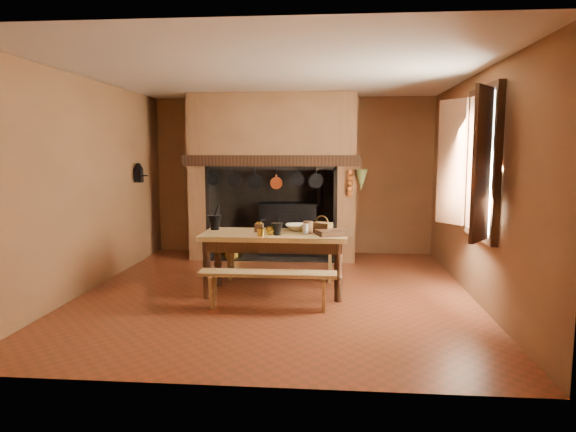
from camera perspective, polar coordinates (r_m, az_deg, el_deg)
The scene contains 28 objects.
floor at distance 6.83m, azimuth -1.27°, elevation -8.43°, with size 5.50×5.50×0.00m, color maroon.
ceiling at distance 6.65m, azimuth -1.34°, elevation 15.50°, with size 5.50×5.50×0.00m, color silver.
back_wall at distance 9.33m, azimuth 0.55°, elevation 4.48°, with size 5.00×0.02×2.80m, color brown.
wall_left at distance 7.30m, azimuth -21.23°, elevation 3.26°, with size 0.02×5.50×2.80m, color brown.
wall_right at distance 6.79m, azimuth 20.19°, elevation 3.05°, with size 0.02×5.50×2.80m, color brown.
wall_front at distance 3.88m, azimuth -5.75°, elevation 0.70°, with size 5.00×0.02×2.80m, color brown.
chimney_breast at distance 8.91m, azimuth -1.61°, elevation 7.00°, with size 2.95×0.96×2.80m.
iron_range at distance 9.12m, azimuth 0.13°, elevation -1.37°, with size 1.12×0.55×1.60m.
hearth_pans at distance 9.10m, azimuth -6.34°, elevation -3.91°, with size 0.51×0.62×0.20m.
hanging_pans at distance 8.43m, azimuth -2.25°, elevation 3.92°, with size 1.92×0.29×0.27m.
onion_string at distance 8.35m, azimuth 6.91°, elevation 3.63°, with size 0.12×0.10×0.46m, color #9C581C, non-canonical shape.
herb_bunch at distance 8.35m, azimuth 8.15°, elevation 3.96°, with size 0.20×0.20×0.35m, color #4D5829.
window at distance 6.35m, azimuth 19.93°, elevation 5.52°, with size 0.39×1.75×1.76m.
wall_coffee_mill at distance 8.68m, azimuth -16.28°, elevation 4.77°, with size 0.23×0.16×0.31m.
work_table at distance 6.62m, azimuth -1.51°, elevation -2.94°, with size 1.85×0.82×0.80m.
bench_front at distance 6.01m, azimuth -2.26°, elevation -7.26°, with size 1.60×0.28×0.45m.
bench_back at distance 7.33m, azimuth -0.91°, elevation -4.37°, with size 1.76×0.31×0.49m.
mortar_large at distance 6.90m, azimuth -8.14°, elevation -0.61°, with size 0.19×0.19×0.33m.
mortar_small at distance 6.40m, azimuth -1.22°, elevation -1.37°, with size 0.15×0.15×0.26m.
coffee_grinder at distance 6.67m, azimuth -3.24°, elevation -1.23°, with size 0.15×0.11×0.17m.
brass_mug_a at distance 6.30m, azimuth -3.01°, elevation -1.84°, with size 0.09×0.09×0.10m, color #B58D29.
brass_mug_b at distance 6.67m, azimuth 1.74°, elevation -1.42°, with size 0.07×0.07×0.08m, color #B58D29.
mixing_bowl at distance 6.79m, azimuth 1.12°, elevation -1.26°, with size 0.34×0.34×0.08m, color beige.
stoneware_crock at distance 6.53m, azimuth 2.24°, elevation -1.27°, with size 0.13×0.13×0.16m, color brown.
glass_jar at distance 6.45m, azimuth 1.95°, elevation -1.47°, with size 0.08×0.08×0.13m, color beige.
wicker_basket at distance 6.60m, azimuth 3.79°, elevation -1.23°, with size 0.28×0.25×0.23m.
wooden_tray at distance 6.40m, azimuth 5.01°, elevation -1.87°, with size 0.38×0.27×0.07m, color #3D2013.
brass_cup at distance 6.41m, azimuth -1.97°, elevation -1.68°, with size 0.13×0.13×0.10m, color #B58D29.
Camera 1 is at (0.72, -6.54, 1.83)m, focal length 32.00 mm.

